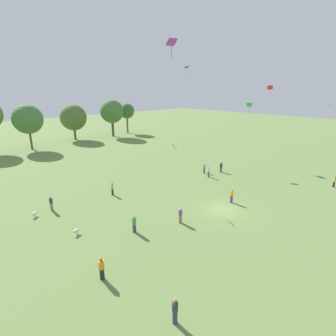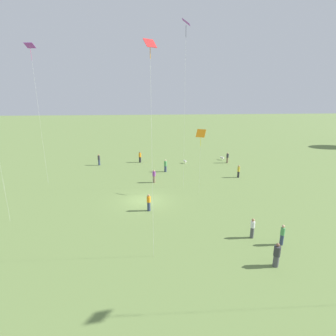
{
  "view_description": "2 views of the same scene",
  "coord_description": "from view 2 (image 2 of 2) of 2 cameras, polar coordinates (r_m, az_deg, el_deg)",
  "views": [
    {
      "loc": [
        -24.82,
        -16.56,
        14.25
      ],
      "look_at": [
        -3.21,
        6.31,
        4.62
      ],
      "focal_mm": 28.0,
      "sensor_mm": 36.0,
      "label": 1
    },
    {
      "loc": [
        27.1,
        0.33,
        11.52
      ],
      "look_at": [
        -3.52,
        2.98,
        2.7
      ],
      "focal_mm": 28.0,
      "sensor_mm": 36.0,
      "label": 2
    }
  ],
  "objects": [
    {
      "name": "person_5",
      "position": [
        23.04,
        17.91,
        -12.36
      ],
      "size": [
        0.48,
        0.48,
        1.73
      ],
      "rotation": [
        0.0,
        0.0,
        2.26
      ],
      "color": "#4C4C51",
      "rests_on": "ground_plane"
    },
    {
      "name": "kite_1",
      "position": [
        32.05,
        3.93,
        27.54
      ],
      "size": [
        1.2,
        1.07,
        19.16
      ],
      "rotation": [
        0.0,
        0.0,
        2.11
      ],
      "color": "purple",
      "rests_on": "ground_plane"
    },
    {
      "name": "person_3",
      "position": [
        26.69,
        -4.21,
        -7.52
      ],
      "size": [
        0.47,
        0.47,
        1.78
      ],
      "rotation": [
        0.0,
        0.0,
        0.23
      ],
      "color": "#333D5B",
      "rests_on": "ground_plane"
    },
    {
      "name": "kite_7",
      "position": [
        30.01,
        7.16,
        7.17
      ],
      "size": [
        1.04,
        1.2,
        7.57
      ],
      "rotation": [
        0.0,
        0.0,
        0.29
      ],
      "color": "orange",
      "rests_on": "ground_plane"
    },
    {
      "name": "person_2",
      "position": [
        44.65,
        -14.79,
        1.74
      ],
      "size": [
        0.43,
        0.43,
        1.84
      ],
      "rotation": [
        0.0,
        0.0,
        4.85
      ],
      "color": "#333D5B",
      "rests_on": "ground_plane"
    },
    {
      "name": "dog_1",
      "position": [
        47.76,
        11.66,
        2.21
      ],
      "size": [
        0.74,
        0.62,
        0.59
      ],
      "rotation": [
        0.0,
        0.0,
        2.18
      ],
      "color": "silver",
      "rests_on": "ground_plane"
    },
    {
      "name": "dog_0",
      "position": [
        44.52,
        3.69,
        1.51
      ],
      "size": [
        0.7,
        0.5,
        0.58
      ],
      "rotation": [
        0.0,
        0.0,
        2.03
      ],
      "color": "silver",
      "rests_on": "ground_plane"
    },
    {
      "name": "person_7",
      "position": [
        45.75,
        12.82,
        2.2
      ],
      "size": [
        0.53,
        0.53,
        1.82
      ],
      "rotation": [
        0.0,
        0.0,
        5.73
      ],
      "color": "#847056",
      "rests_on": "ground_plane"
    },
    {
      "name": "person_9",
      "position": [
        34.83,
        -3.06,
        -1.81
      ],
      "size": [
        0.54,
        0.54,
        1.76
      ],
      "rotation": [
        0.0,
        0.0,
        2.73
      ],
      "color": "#847056",
      "rests_on": "ground_plane"
    },
    {
      "name": "person_8",
      "position": [
        38.19,
        15.11,
        -0.7
      ],
      "size": [
        0.4,
        0.4,
        1.78
      ],
      "rotation": [
        0.0,
        0.0,
        1.78
      ],
      "color": "#232328",
      "rests_on": "ground_plane"
    },
    {
      "name": "person_4",
      "position": [
        39.54,
        -0.57,
        0.49
      ],
      "size": [
        0.5,
        0.5,
        1.88
      ],
      "rotation": [
        0.0,
        0.0,
        6.09
      ],
      "color": "#333D5B",
      "rests_on": "ground_plane"
    },
    {
      "name": "person_0",
      "position": [
        20.24,
        22.58,
        -17.09
      ],
      "size": [
        0.6,
        0.6,
        1.79
      ],
      "rotation": [
        0.0,
        0.0,
        1.11
      ],
      "color": "#4C4C51",
      "rests_on": "ground_plane"
    },
    {
      "name": "person_1",
      "position": [
        45.24,
        -6.12,
        2.37
      ],
      "size": [
        0.6,
        0.6,
        1.86
      ],
      "rotation": [
        0.0,
        0.0,
        0.79
      ],
      "color": "#232328",
      "rests_on": "ground_plane"
    },
    {
      "name": "kite_5",
      "position": [
        36.79,
        -27.7,
        21.35
      ],
      "size": [
        1.0,
        1.09,
        17.03
      ],
      "rotation": [
        0.0,
        0.0,
        3.84
      ],
      "color": "purple",
      "rests_on": "ground_plane"
    },
    {
      "name": "kite_4",
      "position": [
        16.8,
        -3.86,
        21.94
      ],
      "size": [
        0.77,
        0.84,
        14.59
      ],
      "rotation": [
        0.0,
        0.0,
        1.32
      ],
      "color": "red",
      "rests_on": "ground_plane"
    },
    {
      "name": "person_6",
      "position": [
        22.89,
        23.62,
        -13.18
      ],
      "size": [
        0.39,
        0.39,
        1.72
      ],
      "rotation": [
        0.0,
        0.0,
        6.07
      ],
      "color": "#333D5B",
      "rests_on": "ground_plane"
    },
    {
      "name": "ground_plane",
      "position": [
        29.45,
        -5.23,
        -7.09
      ],
      "size": [
        240.0,
        240.0,
        0.0
      ],
      "primitive_type": "plane",
      "color": "olive"
    }
  ]
}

